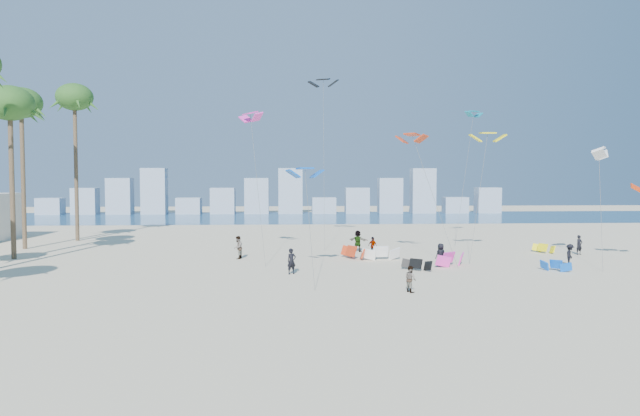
{
  "coord_description": "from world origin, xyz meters",
  "views": [
    {
      "loc": [
        0.52,
        -26.17,
        6.71
      ],
      "look_at": [
        3.0,
        16.0,
        4.5
      ],
      "focal_mm": 32.83,
      "sensor_mm": 36.0,
      "label": 1
    }
  ],
  "objects": [
    {
      "name": "ground",
      "position": [
        0.0,
        0.0,
        0.0
      ],
      "size": [
        220.0,
        220.0,
        0.0
      ],
      "primitive_type": "plane",
      "color": "beige",
      "rests_on": "ground"
    },
    {
      "name": "grounded_kites",
      "position": [
        11.54,
        19.35,
        0.45
      ],
      "size": [
        19.59,
        12.13,
        1.0
      ],
      "color": "black",
      "rests_on": "ground"
    },
    {
      "name": "kitesurfers_far",
      "position": [
        9.86,
        21.87,
        0.9
      ],
      "size": [
        30.18,
        11.11,
        1.93
      ],
      "color": "black",
      "rests_on": "ground"
    },
    {
      "name": "distant_skyline",
      "position": [
        -1.19,
        82.0,
        3.09
      ],
      "size": [
        85.0,
        3.0,
        8.4
      ],
      "color": "#9EADBF",
      "rests_on": "ground"
    },
    {
      "name": "flying_kites",
      "position": [
        13.1,
        22.38,
        10.69
      ],
      "size": [
        34.56,
        25.87,
        17.04
      ],
      "color": "blue",
      "rests_on": "ground"
    },
    {
      "name": "kitesurfer_mid",
      "position": [
        7.8,
        7.38,
        0.77
      ],
      "size": [
        0.81,
        0.91,
        1.55
      ],
      "primitive_type": "imported",
      "rotation": [
        0.0,
        0.0,
        1.92
      ],
      "color": "gray",
      "rests_on": "ground"
    },
    {
      "name": "ocean",
      "position": [
        0.0,
        72.0,
        0.01
      ],
      "size": [
        220.0,
        220.0,
        0.0
      ],
      "primitive_type": "plane",
      "color": "navy",
      "rests_on": "ground"
    },
    {
      "name": "kitesurfer_near",
      "position": [
        0.91,
        14.17,
        0.9
      ],
      "size": [
        0.77,
        0.67,
        1.79
      ],
      "primitive_type": "imported",
      "rotation": [
        0.0,
        0.0,
        0.45
      ],
      "color": "black",
      "rests_on": "ground"
    }
  ]
}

